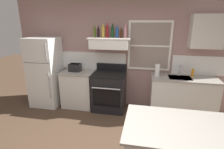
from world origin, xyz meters
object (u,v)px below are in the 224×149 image
bottle_red_label_wine (107,31)px  toaster (75,67)px  bottle_balsamic_dark (98,33)px  paper_towel_roll (157,70)px  refrigerator (46,72)px  stove_range (109,91)px  bottle_dark_green_wine (113,32)px  bottle_blue_liqueur (117,33)px  bottle_olive_oil_square (95,32)px  dish_soap_bottle (193,73)px  bottle_brown_stout (121,34)px  bottle_champagne_gold_foil (103,32)px  bottle_rose_pink (125,32)px

bottle_red_label_wine → toaster: bearing=-176.6°
bottle_balsamic_dark → paper_towel_roll: (1.37, -0.04, -0.81)m
bottle_red_label_wine → refrigerator: bearing=-175.9°
stove_range → bottle_balsamic_dark: (-0.27, 0.08, 1.39)m
bottle_dark_green_wine → bottle_blue_liqueur: 0.10m
stove_range → bottle_dark_green_wine: (0.06, 0.11, 1.41)m
toaster → bottle_balsamic_dark: 1.04m
stove_range → bottle_olive_oil_square: (-0.36, 0.12, 1.40)m
refrigerator → bottle_red_label_wine: 1.89m
bottle_balsamic_dark → dish_soap_bottle: 2.31m
stove_range → bottle_red_label_wine: (-0.06, 0.09, 1.42)m
refrigerator → bottle_blue_liqueur: bottle_blue_liqueur is taller
bottle_red_label_wine → bottle_dark_green_wine: bearing=9.0°
toaster → bottle_balsamic_dark: (0.61, 0.04, 0.84)m
bottle_balsamic_dark → bottle_brown_stout: bottle_balsamic_dark is taller
refrigerator → dish_soap_bottle: 3.54m
bottle_champagne_gold_foil → bottle_red_label_wine: bottle_red_label_wine is taller
bottle_rose_pink → bottle_dark_green_wine: bearing=-175.7°
toaster → paper_towel_roll: paper_towel_roll is taller
refrigerator → bottle_brown_stout: size_ratio=7.80×
refrigerator → stove_range: size_ratio=1.59×
stove_range → bottle_red_label_wine: bottle_red_label_wine is taller
bottle_brown_stout → paper_towel_roll: size_ratio=0.82×
stove_range → bottle_balsamic_dark: bearing=163.5°
stove_range → bottle_dark_green_wine: bottle_dark_green_wine is taller
bottle_rose_pink → bottle_olive_oil_square: bearing=-179.1°
refrigerator → bottle_blue_liqueur: 2.07m
bottle_blue_liqueur → dish_soap_bottle: 1.92m
dish_soap_bottle → paper_towel_roll: bearing=-172.6°
stove_range → bottle_blue_liqueur: bearing=34.3°
bottle_dark_green_wine → paper_towel_roll: bearing=-3.9°
toaster → bottle_olive_oil_square: bearing=8.6°
toaster → stove_range: size_ratio=0.27×
bottle_olive_oil_square → bottle_champagne_gold_foil: bearing=-3.1°
toaster → stove_range: toaster is taller
bottle_rose_pink → toaster: bearing=-175.8°
toaster → bottle_balsamic_dark: size_ratio=1.17×
refrigerator → bottle_dark_green_wine: bearing=4.4°
bottle_brown_stout → bottle_balsamic_dark: bearing=-176.8°
bottle_balsamic_dark → bottle_blue_liqueur: bearing=4.4°
bottle_olive_oil_square → bottle_champagne_gold_foil: size_ratio=0.91×
toaster → bottle_blue_liqueur: size_ratio=1.11×
toaster → bottle_rose_pink: 1.50m
toaster → bottle_dark_green_wine: (0.93, 0.07, 0.87)m
toaster → bottle_dark_green_wine: 1.27m
bottle_blue_liqueur → paper_towel_roll: bottle_blue_liqueur is taller
refrigerator → stove_range: (1.65, 0.02, -0.40)m
bottle_red_label_wine → bottle_rose_pink: size_ratio=1.05×
toaster → bottle_dark_green_wine: bearing=4.1°
bottle_champagne_gold_foil → paper_towel_roll: (1.26, -0.07, -0.83)m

